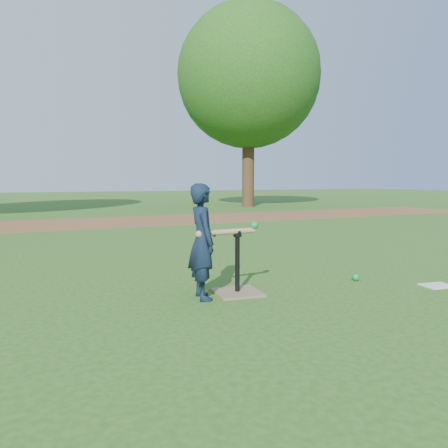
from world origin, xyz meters
name	(u,v)px	position (x,y,z in m)	size (l,w,h in m)	color
ground	(251,282)	(0.00, 0.00, 0.00)	(80.00, 80.00, 0.00)	#285116
dirt_strip	(112,222)	(0.00, 7.50, 0.01)	(24.00, 3.00, 0.01)	brown
child	(203,242)	(-0.71, -0.36, 0.53)	(0.39, 0.26, 1.07)	black
wiffle_ball_ground	(356,277)	(1.07, -0.43, 0.04)	(0.08, 0.08, 0.08)	#0C8C3E
clipboard	(437,286)	(1.66, -0.98, 0.01)	(0.30, 0.23, 0.01)	silver
batting_tee	(237,282)	(-0.34, -0.35, 0.11)	(0.48, 0.48, 0.61)	#7F6750
swing_action	(230,231)	(-0.43, -0.37, 0.62)	(0.67, 0.12, 0.12)	tan
tree_right	(249,77)	(6.50, 12.00, 5.29)	(5.80, 5.80, 8.21)	#382316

